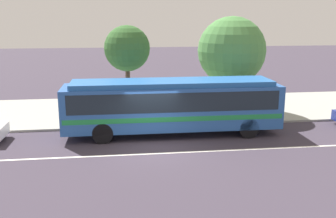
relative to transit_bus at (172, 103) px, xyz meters
The scene contains 9 objects.
ground_plane 2.85m from the transit_bus, 119.79° to the right, with size 120.00×120.00×0.00m, color #3C3441.
sidewalk_slab 5.70m from the transit_bus, 102.24° to the left, with size 60.00×8.00×0.12m, color #9D9D94.
lane_stripe_center 3.46m from the transit_bus, 112.32° to the right, with size 56.00×0.16×0.01m, color silver.
transit_bus is the anchor object (origin of this frame).
pedestrian_waiting_near_sign 2.80m from the transit_bus, 68.74° to the left, with size 0.38×0.38×1.75m.
pedestrian_walking_along_curb 2.64m from the transit_bus, 54.19° to the left, with size 0.47×0.47×1.72m.
bus_stop_sign 3.56m from the transit_bus, 30.05° to the left, with size 0.08×0.44×2.41m.
street_tree_near_stop 4.86m from the transit_bus, 120.47° to the left, with size 2.64×2.64×5.33m.
street_tree_mid_block 6.51m from the transit_bus, 45.35° to the left, with size 4.18×4.18×5.83m.
Camera 1 is at (-1.63, -17.28, 5.95)m, focal length 42.19 mm.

